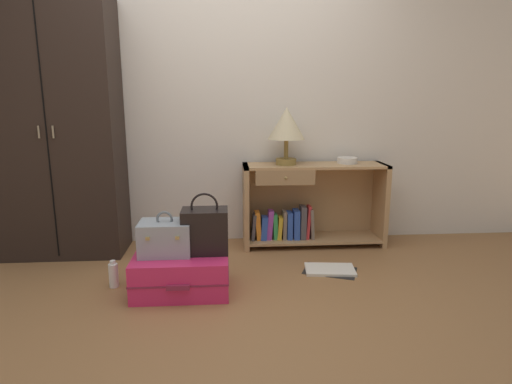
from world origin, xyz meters
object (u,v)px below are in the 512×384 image
(bowl, at_px, (347,160))
(open_book_on_floor, at_px, (330,270))
(bookshelf, at_px, (306,206))
(train_case, at_px, (165,238))
(bottle, at_px, (114,275))
(table_lamp, at_px, (286,126))
(handbag, at_px, (205,230))
(suitcase_large, at_px, (182,272))
(wardrobe, at_px, (58,130))

(bowl, xyz_separation_m, open_book_on_floor, (-0.28, -0.63, -0.71))
(bookshelf, bearing_deg, train_case, -141.90)
(bottle, height_order, open_book_on_floor, bottle)
(train_case, relative_size, open_book_on_floor, 0.75)
(table_lamp, xyz_separation_m, handbag, (-0.64, -0.82, -0.62))
(suitcase_large, xyz_separation_m, handbag, (0.16, 0.03, 0.27))
(handbag, height_order, bottle, handbag)
(table_lamp, bearing_deg, suitcase_large, -133.06)
(table_lamp, bearing_deg, open_book_on_floor, -67.44)
(bookshelf, xyz_separation_m, table_lamp, (-0.18, -0.01, 0.68))
(bottle, bearing_deg, handbag, -4.82)
(handbag, xyz_separation_m, open_book_on_floor, (0.89, 0.22, -0.39))
(open_book_on_floor, bearing_deg, handbag, -166.37)
(bottle, xyz_separation_m, open_book_on_floor, (1.50, 0.16, -0.08))
(train_case, distance_m, handbag, 0.26)
(table_lamp, height_order, bowl, table_lamp)
(bottle, bearing_deg, bowl, 24.08)
(bottle, relative_size, open_book_on_floor, 0.43)
(bottle, bearing_deg, suitcase_large, -10.64)
(bottle, bearing_deg, table_lamp, 31.39)
(bottle, bearing_deg, wardrobe, 126.77)
(wardrobe, distance_m, train_case, 1.35)
(train_case, bearing_deg, bowl, 31.26)
(wardrobe, distance_m, handbag, 1.51)
(handbag, relative_size, open_book_on_floor, 0.91)
(suitcase_large, height_order, open_book_on_floor, suitcase_large)
(bookshelf, bearing_deg, open_book_on_floor, -83.84)
(bookshelf, height_order, open_book_on_floor, bookshelf)
(wardrobe, xyz_separation_m, suitcase_large, (0.99, -0.80, -0.87))
(wardrobe, xyz_separation_m, bottle, (0.53, -0.71, -0.91))
(bookshelf, bearing_deg, bowl, 2.89)
(wardrobe, distance_m, table_lamp, 1.79)
(table_lamp, bearing_deg, wardrobe, -178.36)
(table_lamp, relative_size, train_case, 1.43)
(wardrobe, bearing_deg, bookshelf, 1.86)
(suitcase_large, relative_size, open_book_on_floor, 1.41)
(bookshelf, height_order, bowl, bowl)
(wardrobe, bearing_deg, handbag, -33.69)
(train_case, bearing_deg, table_lamp, 42.95)
(bookshelf, distance_m, open_book_on_floor, 0.70)
(bowl, height_order, train_case, bowl)
(bookshelf, distance_m, handbag, 1.17)
(suitcase_large, relative_size, train_case, 1.88)
(wardrobe, xyz_separation_m, bookshelf, (1.97, 0.06, -0.66))
(train_case, bearing_deg, bottle, 169.71)
(bookshelf, height_order, bottle, bookshelf)
(open_book_on_floor, bearing_deg, bowl, 66.39)
(handbag, bearing_deg, bottle, 175.18)
(handbag, bearing_deg, wardrobe, 146.31)
(wardrobe, xyz_separation_m, open_book_on_floor, (2.04, -0.55, -0.99))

